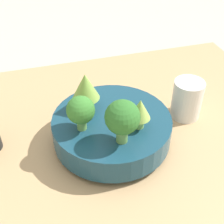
# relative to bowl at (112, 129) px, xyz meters

# --- Properties ---
(ground_plane) EXTENTS (6.00, 6.00, 0.00)m
(ground_plane) POSITION_rel_bowl_xyz_m (-0.04, 0.00, -0.09)
(ground_plane) COLOR #ADA89E
(table) EXTENTS (1.07, 0.79, 0.05)m
(table) POSITION_rel_bowl_xyz_m (-0.04, 0.00, -0.06)
(table) COLOR tan
(table) RESTS_ON ground_plane
(bowl) EXTENTS (0.27, 0.27, 0.07)m
(bowl) POSITION_rel_bowl_xyz_m (0.00, 0.00, 0.00)
(bowl) COLOR navy
(bowl) RESTS_ON table
(romanesco_piece_near) EXTENTS (0.04, 0.04, 0.07)m
(romanesco_piece_near) POSITION_rel_bowl_xyz_m (0.05, -0.04, 0.07)
(romanesco_piece_near) COLOR #7AB256
(romanesco_piece_near) RESTS_ON bowl
(broccoli_floret_left) EXTENTS (0.06, 0.06, 0.08)m
(broccoli_floret_left) POSITION_rel_bowl_xyz_m (-0.07, -0.01, 0.08)
(broccoli_floret_left) COLOR #6BA34C
(broccoli_floret_left) RESTS_ON bowl
(romanesco_piece_far) EXTENTS (0.06, 0.06, 0.09)m
(romanesco_piece_far) POSITION_rel_bowl_xyz_m (-0.04, 0.05, 0.09)
(romanesco_piece_far) COLOR #7AB256
(romanesco_piece_far) RESTS_ON bowl
(broccoli_floret_front) EXTENTS (0.07, 0.07, 0.10)m
(broccoli_floret_front) POSITION_rel_bowl_xyz_m (0.00, -0.07, 0.09)
(broccoli_floret_front) COLOR #609347
(broccoli_floret_front) RESTS_ON bowl
(cup) EXTENTS (0.07, 0.07, 0.10)m
(cup) POSITION_rel_bowl_xyz_m (0.21, 0.05, 0.01)
(cup) COLOR silver
(cup) RESTS_ON table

